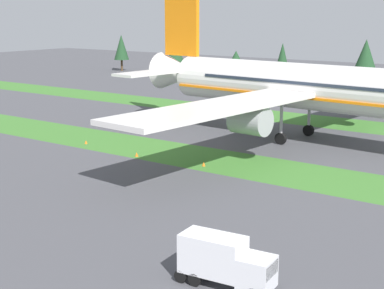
# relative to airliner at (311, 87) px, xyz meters

# --- Properties ---
(grass_strip_near) EXTENTS (320.00, 10.97, 0.01)m
(grass_strip_near) POSITION_rel_airliner_xyz_m (-5.42, -17.10, -8.18)
(grass_strip_near) COLOR #3D752D
(grass_strip_near) RESTS_ON ground
(grass_strip_far) EXTENTS (320.00, 10.97, 0.01)m
(grass_strip_far) POSITION_rel_airliner_xyz_m (-5.42, 16.84, -8.18)
(grass_strip_far) COLOR #3D752D
(grass_strip_far) RESTS_ON ground
(airliner) EXTENTS (59.58, 73.58, 22.81)m
(airliner) POSITION_rel_airliner_xyz_m (0.00, 0.00, 0.00)
(airliner) COLOR silver
(airliner) RESTS_ON ground
(catering_truck) EXTENTS (7.16, 3.01, 3.58)m
(catering_truck) POSITION_rel_airliner_xyz_m (15.24, -46.57, -6.23)
(catering_truck) COLOR silver
(catering_truck) RESTS_ON ground
(taxiway_marker_0) EXTENTS (0.44, 0.44, 0.58)m
(taxiway_marker_0) POSITION_rel_airliner_xyz_m (-14.72, -21.61, -7.89)
(taxiway_marker_0) COLOR orange
(taxiway_marker_0) RESTS_ON ground
(taxiway_marker_1) EXTENTS (0.44, 0.44, 0.50)m
(taxiway_marker_1) POSITION_rel_airliner_xyz_m (-25.80, -20.11, -7.93)
(taxiway_marker_1) COLOR orange
(taxiway_marker_1) RESTS_ON ground
(taxiway_marker_2) EXTENTS (0.44, 0.44, 0.52)m
(taxiway_marker_2) POSITION_rel_airliner_xyz_m (-4.69, -20.46, -7.92)
(taxiway_marker_2) COLOR orange
(taxiway_marker_2) RESTS_ON ground
(distant_tree_line) EXTENTS (186.50, 10.32, 12.37)m
(distant_tree_line) POSITION_rel_airliner_xyz_m (-12.22, 64.99, -1.07)
(distant_tree_line) COLOR #4C3823
(distant_tree_line) RESTS_ON ground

